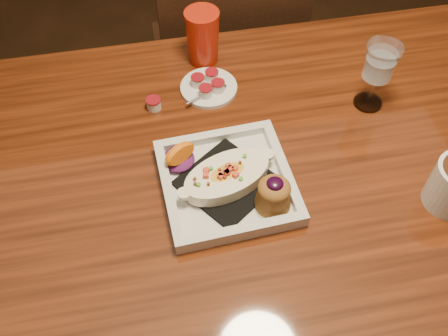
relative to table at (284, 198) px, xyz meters
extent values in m
plane|color=black|center=(0.00, 0.00, -0.65)|extent=(7.00, 7.00, 0.00)
cube|color=maroon|center=(0.00, 0.00, 0.08)|extent=(1.50, 0.90, 0.04)
cylinder|color=black|center=(-0.67, 0.37, -0.30)|extent=(0.07, 0.07, 0.71)
cylinder|color=black|center=(0.67, 0.37, -0.30)|extent=(0.07, 0.07, 0.71)
cube|color=black|center=(0.00, 0.70, -0.20)|extent=(0.42, 0.42, 0.04)
cylinder|color=black|center=(0.17, 0.87, -0.43)|extent=(0.04, 0.04, 0.45)
cylinder|color=black|center=(-0.17, 0.87, -0.43)|extent=(0.04, 0.04, 0.45)
cylinder|color=black|center=(0.17, 0.53, -0.43)|extent=(0.04, 0.04, 0.45)
cylinder|color=black|center=(-0.17, 0.53, -0.43)|extent=(0.04, 0.04, 0.45)
cube|color=black|center=(0.00, 0.51, 0.05)|extent=(0.40, 0.03, 0.46)
cube|color=silver|center=(-0.13, -0.01, 0.10)|extent=(0.26, 0.26, 0.01)
cube|color=black|center=(-0.13, -0.01, 0.11)|extent=(0.21, 0.21, 0.01)
ellipsoid|color=yellow|center=(-0.13, -0.01, 0.13)|extent=(0.17, 0.12, 0.03)
ellipsoid|color=#63165B|center=(-0.21, 0.05, 0.12)|extent=(0.07, 0.07, 0.02)
cone|color=olive|center=(-0.06, -0.08, 0.13)|extent=(0.07, 0.07, 0.05)
ellipsoid|color=olive|center=(-0.06, -0.08, 0.16)|extent=(0.06, 0.06, 0.03)
ellipsoid|color=black|center=(-0.06, -0.08, 0.17)|extent=(0.03, 0.03, 0.01)
cylinder|color=silver|center=(0.22, 0.15, 0.10)|extent=(0.06, 0.06, 0.01)
cylinder|color=silver|center=(0.22, 0.15, 0.14)|extent=(0.01, 0.01, 0.07)
cone|color=silver|center=(0.22, 0.15, 0.21)|extent=(0.07, 0.07, 0.08)
cylinder|color=silver|center=(-0.12, 0.26, 0.10)|extent=(0.13, 0.13, 0.01)
cylinder|color=silver|center=(-0.14, 0.27, 0.12)|extent=(0.03, 0.03, 0.02)
cylinder|color=maroon|center=(-0.14, 0.27, 0.13)|extent=(0.03, 0.03, 0.00)
cylinder|color=silver|center=(-0.11, 0.28, 0.12)|extent=(0.03, 0.03, 0.02)
cylinder|color=maroon|center=(-0.11, 0.28, 0.13)|extent=(0.03, 0.03, 0.00)
cylinder|color=silver|center=(-0.10, 0.24, 0.12)|extent=(0.03, 0.03, 0.02)
cylinder|color=maroon|center=(-0.10, 0.24, 0.13)|extent=(0.03, 0.03, 0.00)
cylinder|color=silver|center=(-0.13, 0.23, 0.12)|extent=(0.03, 0.03, 0.02)
cylinder|color=maroon|center=(-0.13, 0.23, 0.13)|extent=(0.03, 0.03, 0.00)
cylinder|color=silver|center=(-0.24, 0.22, 0.11)|extent=(0.03, 0.03, 0.02)
cylinder|color=maroon|center=(-0.24, 0.22, 0.12)|extent=(0.03, 0.03, 0.00)
cone|color=red|center=(-0.11, 0.36, 0.16)|extent=(0.08, 0.08, 0.13)
camera|label=1|loc=(-0.24, -0.56, 0.88)|focal=40.00mm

